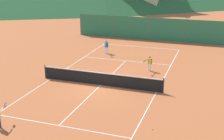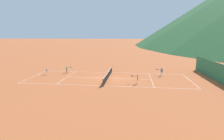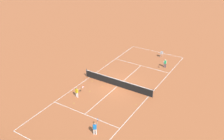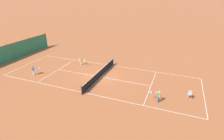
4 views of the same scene
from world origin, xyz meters
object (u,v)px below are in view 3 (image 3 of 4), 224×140
Objects in this scene: tennis_ball_mid_court at (90,91)px; ball_hopper at (162,53)px; player_far_baseline at (77,91)px; tennis_ball_far_corner at (74,103)px; tennis_ball_by_net_right at (136,105)px; tennis_ball_service_box at (102,87)px; player_near_service at (95,127)px; tennis_ball_alley_left at (92,81)px; tennis_net at (117,83)px; tennis_ball_by_net_left at (106,61)px; player_far_service at (165,63)px.

ball_hopper is (-3.45, -13.05, 0.62)m from tennis_ball_mid_court.
tennis_ball_far_corner is at bearing 112.32° from player_far_baseline.
tennis_ball_by_net_right is 5.24m from tennis_ball_service_box.
tennis_ball_by_net_right is 1.00× the size of tennis_ball_mid_court.
player_near_service is 19.98× the size of tennis_ball_alley_left.
player_far_baseline is 1.42× the size of ball_hopper.
ball_hopper reaches higher than tennis_ball_service_box.
tennis_ball_far_corner is at bearing 77.75° from ball_hopper.
tennis_net is 6.96× the size of player_near_service.
tennis_ball_far_corner is 1.00× the size of tennis_ball_by_net_left.
tennis_net is 139.09× the size of tennis_ball_service_box.
tennis_ball_far_corner is 1.00× the size of tennis_ball_by_net_right.
tennis_ball_by_net_right is at bearing -150.41° from tennis_ball_far_corner.
tennis_ball_alley_left is at bearing -61.09° from tennis_ball_mid_court.
tennis_ball_by_net_right is at bearing 100.43° from ball_hopper.
tennis_ball_by_net_right is at bearing 167.19° from tennis_ball_service_box.
tennis_ball_mid_court is 13.52m from ball_hopper.
tennis_net is 7.56× the size of player_far_service.
tennis_ball_by_net_left is (4.89, -5.17, -0.47)m from tennis_net.
player_near_service is 6.15m from tennis_ball_by_net_right.
tennis_ball_by_net_right and tennis_ball_service_box have the same top height.
tennis_ball_far_corner and tennis_ball_by_net_left have the same top height.
tennis_net is 139.09× the size of tennis_ball_by_net_left.
player_near_service is (-2.56, 8.23, 0.27)m from tennis_net.
player_far_baseline is at bearing 73.39° from tennis_ball_mid_court.
tennis_ball_mid_court is 0.07× the size of ball_hopper.
player_far_service is 9.85m from tennis_ball_by_net_right.
ball_hopper is at bearing -105.00° from player_far_baseline.
tennis_ball_by_net_left is at bearing -61.12° from tennis_ball_service_box.
tennis_ball_service_box is 1.00× the size of tennis_ball_alley_left.
player_far_baseline is 13.13m from player_far_service.
player_far_baseline is at bearing -67.68° from tennis_ball_far_corner.
tennis_net is at bearing 68.73° from player_far_service.
tennis_ball_alley_left is (1.11, -4.85, 0.00)m from tennis_ball_far_corner.
player_far_service is 3.25m from ball_hopper.
tennis_ball_mid_court is at bearing 118.91° from tennis_ball_alley_left.
tennis_ball_far_corner is 0.07× the size of ball_hopper.
tennis_net reaches higher than tennis_ball_alley_left.
tennis_ball_by_net_left is at bearing -46.58° from tennis_net.
tennis_ball_far_corner is 1.00× the size of tennis_ball_mid_court.
player_near_service is (-5.17, 3.92, 0.03)m from player_far_baseline.
tennis_net reaches higher than ball_hopper.
tennis_ball_by_net_left is at bearing 40.02° from ball_hopper.
player_near_service reaches higher than tennis_ball_service_box.
player_far_service is at bearing -162.92° from tennis_ball_by_net_left.
player_far_service reaches higher than tennis_ball_alley_left.
player_near_service reaches higher than player_far_service.
tennis_ball_by_net_right is (-0.70, 9.80, -0.68)m from player_far_service.
tennis_ball_mid_court is (5.07, 10.24, -0.68)m from player_far_service.
player_near_service is (0.39, 15.81, 0.06)m from player_far_service.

